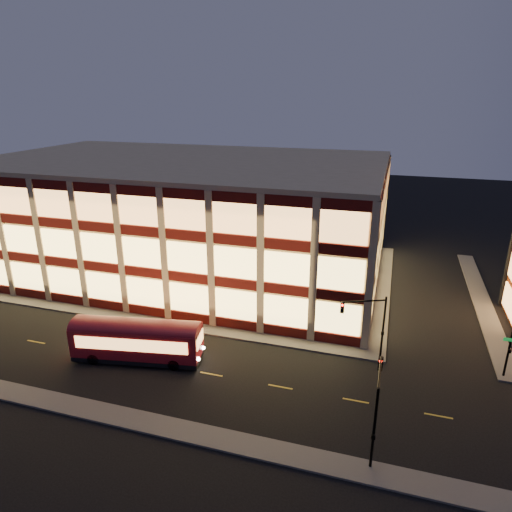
% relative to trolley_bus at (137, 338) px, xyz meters
% --- Properties ---
extents(ground, '(200.00, 200.00, 0.00)m').
position_rel_trolley_bus_xyz_m(ground, '(-2.91, 5.72, -2.12)').
color(ground, black).
rests_on(ground, ground).
extents(sidewalk_office_south, '(54.00, 2.00, 0.15)m').
position_rel_trolley_bus_xyz_m(sidewalk_office_south, '(-5.91, 6.72, -2.04)').
color(sidewalk_office_south, '#514F4C').
rests_on(sidewalk_office_south, ground).
extents(sidewalk_office_east, '(2.00, 30.00, 0.15)m').
position_rel_trolley_bus_xyz_m(sidewalk_office_east, '(20.09, 22.72, -2.04)').
color(sidewalk_office_east, '#514F4C').
rests_on(sidewalk_office_east, ground).
extents(sidewalk_tower_west, '(2.00, 30.00, 0.15)m').
position_rel_trolley_bus_xyz_m(sidewalk_tower_west, '(31.09, 22.72, -2.04)').
color(sidewalk_tower_west, '#514F4C').
rests_on(sidewalk_tower_west, ground).
extents(sidewalk_near, '(100.00, 2.00, 0.15)m').
position_rel_trolley_bus_xyz_m(sidewalk_near, '(-2.91, -7.28, -2.04)').
color(sidewalk_near, '#514F4C').
rests_on(sidewalk_near, ground).
extents(office_building, '(50.45, 30.45, 14.50)m').
position_rel_trolley_bus_xyz_m(office_building, '(-5.83, 22.64, 5.13)').
color(office_building, tan).
rests_on(office_building, ground).
extents(traffic_signal_far, '(3.79, 1.87, 6.00)m').
position_rel_trolley_bus_xyz_m(traffic_signal_far, '(19.30, 5.96, 1.99)').
color(traffic_signal_far, black).
rests_on(traffic_signal_far, ground).
extents(traffic_signal_near, '(0.32, 4.45, 6.00)m').
position_rel_trolley_bus_xyz_m(traffic_signal_near, '(20.59, -5.31, 2.01)').
color(traffic_signal_near, black).
rests_on(traffic_signal_near, ground).
extents(trolley_bus, '(11.61, 4.76, 3.82)m').
position_rel_trolley_bus_xyz_m(trolley_bus, '(0.00, 0.00, 0.00)').
color(trolley_bus, maroon).
rests_on(trolley_bus, ground).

